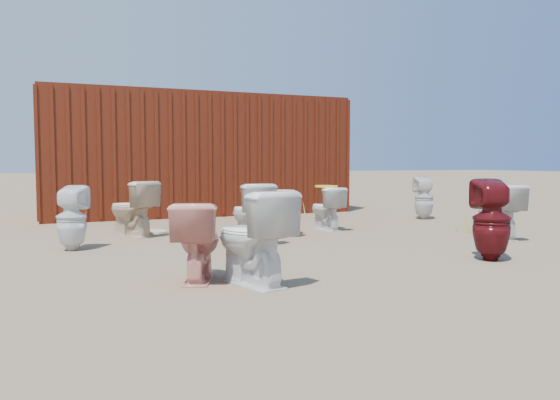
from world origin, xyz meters
name	(u,v)px	position (x,y,z in m)	size (l,w,h in m)	color
ground	(299,247)	(0.00, 0.00, 0.00)	(100.00, 100.00, 0.00)	brown
shipping_container	(194,155)	(0.00, 5.20, 1.20)	(6.00, 2.40, 2.40)	#48110C
toilet_front_a	(252,238)	(-1.24, -1.70, 0.41)	(0.46, 0.80, 0.82)	white
toilet_front_pink	(197,241)	(-1.63, -1.36, 0.35)	(0.40, 0.69, 0.71)	#ED9889
toilet_front_c	(250,213)	(-0.44, 0.56, 0.39)	(0.44, 0.77, 0.78)	silver
toilet_front_maroon	(492,220)	(1.52, -1.61, 0.44)	(0.39, 0.40, 0.88)	#570F12
toilet_front_e	(498,212)	(2.81, -0.41, 0.38)	(0.42, 0.74, 0.75)	silver
toilet_back_a	(72,218)	(-2.59, 0.87, 0.39)	(0.35, 0.36, 0.78)	white
toilet_back_beige_left	(132,209)	(-1.76, 1.84, 0.39)	(0.44, 0.77, 0.79)	beige
toilet_back_beige_right	(286,212)	(0.31, 1.11, 0.34)	(0.37, 0.66, 0.67)	beige
toilet_back_yellowlid	(326,209)	(1.12, 1.41, 0.33)	(0.37, 0.65, 0.67)	white
toilet_back_e	(424,198)	(3.54, 2.14, 0.39)	(0.35, 0.36, 0.78)	silver
yellow_lid	(326,186)	(1.12, 1.41, 0.68)	(0.34, 0.42, 0.03)	yellow
loose_tank	(267,225)	(-0.03, 1.00, 0.17)	(0.50, 0.20, 0.35)	white
loose_lid_near	(190,239)	(-1.08, 1.18, 0.01)	(0.38, 0.49, 0.02)	tan
loose_lid_far	(155,231)	(-1.38, 2.18, 0.01)	(0.36, 0.47, 0.02)	beige
weed_clump_a	(76,220)	(-2.45, 3.09, 0.13)	(0.36, 0.36, 0.27)	#99953D
weed_clump_b	(248,215)	(0.32, 2.80, 0.15)	(0.32, 0.32, 0.29)	#99953D
weed_clump_c	(313,209)	(1.78, 3.17, 0.16)	(0.36, 0.36, 0.32)	#99953D
weed_clump_d	(192,216)	(-0.57, 3.11, 0.12)	(0.30, 0.30, 0.24)	#99953D
weed_clump_e	(285,208)	(1.34, 3.50, 0.17)	(0.34, 0.34, 0.33)	#99953D
weed_clump_f	(469,224)	(2.93, 0.29, 0.12)	(0.28, 0.28, 0.25)	#99953D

